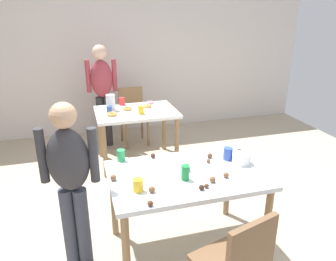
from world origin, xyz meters
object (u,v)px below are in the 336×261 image
Objects in this scene: chair_far_table at (133,112)px; soda_can at (185,173)px; dining_table_far at (136,118)px; person_girl_near at (70,175)px; mixing_bowl at (241,158)px; pitcher_far at (111,103)px; person_adult_far at (102,87)px; dining_table_near at (186,183)px.

chair_far_table is 2.69m from soda_can.
dining_table_far is 1.98m from person_girl_near.
soda_can reaches higher than mixing_bowl.
pitcher_far reaches higher than soda_can.
soda_can is (-0.57, -0.14, 0.02)m from mixing_bowl.
pitcher_far is (0.05, -0.61, -0.07)m from person_adult_far.
person_girl_near is 8.79× the size of mixing_bowl.
dining_table_near is at bearing -78.70° from pitcher_far.
person_adult_far is at bearing 116.88° from dining_table_far.
dining_table_near is 2.61m from person_adult_far.
person_adult_far is (-0.45, -0.02, 0.43)m from chair_far_table.
mixing_bowl is (0.96, -2.51, -0.13)m from person_adult_far.
person_girl_near is at bearing 179.50° from mixing_bowl.
person_adult_far reaches higher than person_girl_near.
mixing_bowl is (0.59, -1.79, 0.15)m from dining_table_far.
chair_far_table is 5.41× the size of mixing_bowl.
dining_table_near is at bearing -3.27° from person_girl_near.
dining_table_far is (-0.07, 1.83, -0.02)m from dining_table_near.
person_adult_far reaches higher than soda_can.
dining_table_near is 0.94m from person_girl_near.
person_adult_far is (0.48, 2.50, 0.09)m from person_girl_near.
person_girl_near is 0.92× the size of person_adult_far.
pitcher_far is at bearing -85.43° from person_adult_far.
soda_can is (0.03, -1.93, 0.17)m from dining_table_far.
mixing_bowl is at bearing -0.50° from person_girl_near.
pitcher_far is at bearing 160.85° from dining_table_far.
dining_table_far is 6.60× the size of mixing_bowl.
person_girl_near reaches higher than soda_can.
chair_far_table reaches higher than dining_table_near.
soda_can is at bearing -114.28° from dining_table_near.
dining_table_near is at bearing -80.29° from person_adult_far.
person_adult_far reaches higher than chair_far_table.
chair_far_table is at bearing 57.80° from pitcher_far.
chair_far_table is at bearing 89.82° from dining_table_near.
dining_table_far is 1.22× the size of chair_far_table.
dining_table_far is at bearing 90.78° from soda_can.
soda_can is at bearing -9.96° from person_girl_near.
chair_far_table is 0.62m from person_adult_far.
person_girl_near reaches higher than pitcher_far.
soda_can reaches higher than dining_table_near.
person_adult_far is at bearing 79.14° from person_girl_near.
dining_table_far is 0.40m from pitcher_far.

